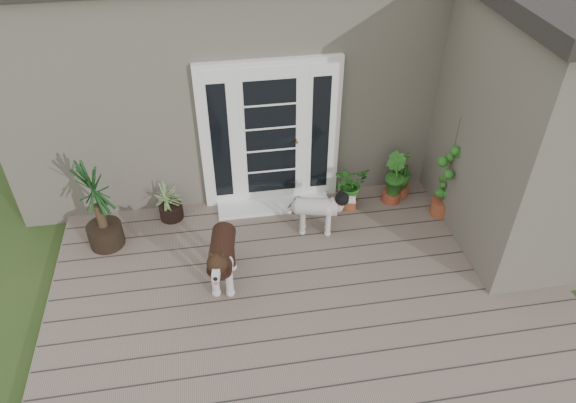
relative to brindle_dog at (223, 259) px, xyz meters
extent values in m
cube|color=#6B5B4C|center=(1.00, -0.63, -0.45)|extent=(6.20, 4.60, 0.12)
cube|color=#665E54|center=(1.00, 3.62, 1.04)|extent=(7.40, 4.00, 3.10)
cube|color=#665E54|center=(3.90, 0.47, 1.04)|extent=(1.60, 2.40, 3.10)
cube|color=white|center=(0.80, 1.57, 0.69)|extent=(1.90, 0.14, 2.15)
cube|color=white|center=(0.80, 1.37, -0.36)|extent=(1.60, 0.40, 0.05)
imported|color=#225F1B|center=(1.86, 1.18, -0.08)|extent=(0.63, 0.63, 0.62)
imported|color=#1C6523|center=(2.51, 1.23, -0.11)|extent=(0.44, 0.44, 0.56)
imported|color=#2B601B|center=(2.66, 1.37, -0.11)|extent=(0.47, 0.47, 0.56)
camera|label=1|loc=(0.03, -4.59, 4.42)|focal=33.20mm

